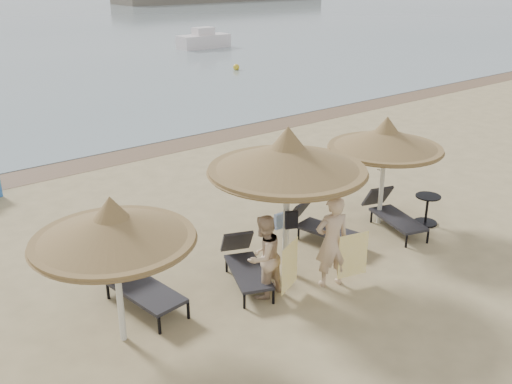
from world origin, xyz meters
TOP-DOWN VIEW (x-y plane):
  - ground at (0.00, 0.00)m, footprint 160.00×160.00m
  - wet_sand_strip at (0.00, 9.40)m, footprint 200.00×1.60m
  - palapa_left at (-3.07, 0.14)m, footprint 2.65×2.65m
  - palapa_center at (0.60, 0.21)m, footprint 3.14×3.14m
  - palapa_right at (4.00, 0.61)m, footprint 2.71×2.71m
  - lounger_far_left at (-2.36, 1.08)m, footprint 1.00×2.21m
  - lounger_near_left at (-0.26, 0.46)m, footprint 1.27×1.97m
  - lounger_near_right at (2.17, 0.81)m, footprint 1.01×1.97m
  - lounger_far_right at (4.03, 0.26)m, footprint 1.15×2.03m
  - side_table at (4.87, -0.13)m, footprint 0.61×0.61m
  - person_left at (-0.32, -0.23)m, footprint 0.98×0.73m
  - person_right at (0.97, -0.74)m, footprint 1.17×0.96m
  - towel_left at (0.03, -0.58)m, footprint 0.63×0.29m
  - towel_right at (1.32, -0.99)m, footprint 0.65×0.18m
  - bag_patterned at (0.60, 0.39)m, footprint 0.26×0.10m
  - bag_dark at (0.60, 0.05)m, footprint 0.27×0.18m
  - buoy_right at (14.13, 20.48)m, footprint 0.39×0.39m

SIDE VIEW (x-z plane):
  - ground at x=0.00m, z-range 0.00..0.00m
  - wet_sand_strip at x=0.00m, z-range 0.00..0.01m
  - buoy_right at x=14.13m, z-range 0.00..0.39m
  - side_table at x=4.87m, z-range -0.02..0.71m
  - lounger_near_left at x=-0.26m, z-range -0.04..0.80m
  - lounger_near_right at x=2.17m, z-range -0.04..0.80m
  - lounger_far_right at x=4.03m, z-range -0.04..0.82m
  - lounger_far_left at x=-2.36m, z-range -0.05..0.91m
  - towel_right at x=1.32m, z-range 0.18..1.11m
  - towel_left at x=0.03m, z-range 0.18..1.14m
  - person_left at x=-0.32m, z-range 0.00..1.92m
  - bag_patterned at x=0.60m, z-range 0.92..1.25m
  - person_right at x=0.97m, z-range 0.00..2.20m
  - bag_dark at x=0.60m, z-range 1.05..1.41m
  - palapa_left at x=-3.07m, z-range 0.78..3.40m
  - palapa_right at x=4.00m, z-range 0.80..3.48m
  - palapa_center at x=0.60m, z-range 0.92..4.03m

